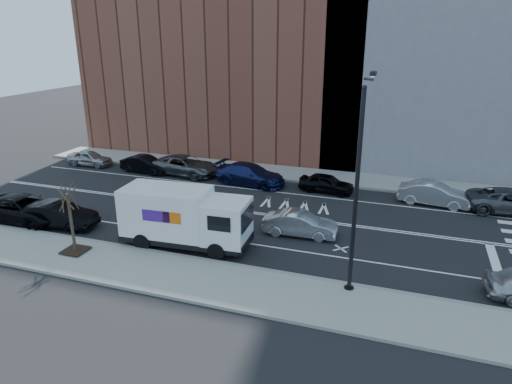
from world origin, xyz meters
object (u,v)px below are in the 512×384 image
Objects in this scene: fedex_van at (184,217)px; driving_sedan at (300,224)px; far_parked_a at (90,158)px; far_parked_b at (145,164)px.

driving_sedan is (5.54, 3.30, -0.98)m from fedex_van.
far_parked_a is 0.93× the size of far_parked_b.
far_parked_b is (5.64, -0.19, 0.02)m from far_parked_a.
driving_sedan reaches higher than far_parked_a.
fedex_van reaches higher than driving_sedan.
fedex_van reaches higher than far_parked_a.
far_parked_a is 5.64m from far_parked_b.
fedex_van is at bearing -128.10° from far_parked_a.
fedex_van is 18.81m from far_parked_a.
far_parked_b is at bearing 126.74° from fedex_van.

